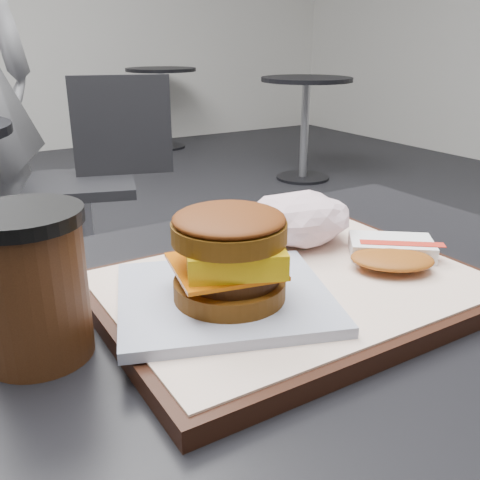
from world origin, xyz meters
The scene contains 9 objects.
customer_table centered at (0.00, 0.00, 0.58)m, with size 0.80×0.60×0.77m.
serving_tray centered at (0.00, 0.01, 0.78)m, with size 0.38×0.28×0.02m.
breakfast_sandwich centered at (-0.08, 0.00, 0.83)m, with size 0.24×0.22×0.09m.
hash_brown centered at (0.12, 0.00, 0.80)m, with size 0.14×0.13×0.02m.
crumpled_wrapper centered at (0.07, 0.09, 0.82)m, with size 0.13×0.10×0.06m, color white, non-canonical shape.
coffee_cup centered at (-0.24, 0.04, 0.84)m, with size 0.09×0.09×0.13m.
neighbor_chair centered at (0.31, 1.76, 0.51)m, with size 0.65×0.53×0.88m.
bg_table_near centered at (2.20, 2.80, 0.56)m, with size 0.66×0.66×0.75m.
bg_table_far centered at (1.80, 4.50, 0.56)m, with size 0.66×0.66×0.75m.
Camera 1 is at (-0.30, -0.38, 1.02)m, focal length 40.00 mm.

